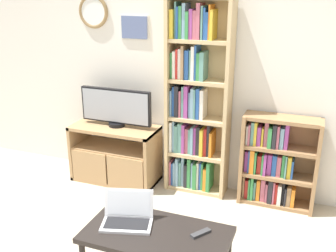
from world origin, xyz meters
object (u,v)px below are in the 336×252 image
Objects in this scene: tv_stand at (115,154)px; coffee_table at (157,238)px; bookshelf_short at (274,163)px; bookshelf_tall at (195,103)px; laptop at (128,215)px; television at (116,107)px; remote_near_laptop at (201,233)px.

tv_stand is 1.75m from coffee_table.
coffee_table is (-0.65, -1.50, -0.05)m from bookshelf_short.
bookshelf_tall reaches higher than bookshelf_short.
coffee_table is 0.28m from laptop.
laptop reaches higher than coffee_table.
tv_stand is at bearing -175.63° from bookshelf_short.
television is at bearing -173.99° from bookshelf_tall.
remote_near_laptop is (1.37, -1.32, -0.41)m from television.
tv_stand is 1.11m from bookshelf_tall.
tv_stand is 0.92× the size of coffee_table.
bookshelf_short is 5.97× the size of remote_near_laptop.
television is 1.64m from laptop.
bookshelf_short is at bearing 66.56° from coffee_table.
bookshelf_tall is (0.87, 0.09, 0.11)m from television.
bookshelf_tall is 1.93× the size of coffee_table.
coffee_table is at bearing -53.02° from television.
television is at bearing 126.98° from coffee_table.
television is 1.83m from coffee_table.
laptop is (0.81, -1.37, -0.37)m from television.
tv_stand reaches higher than coffee_table.
tv_stand is at bearing -109.16° from television.
remote_near_laptop reaches higher than coffee_table.
laptop is at bearing -121.75° from bookshelf_short.
remote_near_laptop is at bearing 16.69° from coffee_table.
bookshelf_short is 1.45m from remote_near_laptop.
bookshelf_tall is 4.76× the size of laptop.
coffee_table is at bearing 51.47° from remote_near_laptop.
television reaches higher than tv_stand.
television is at bearing -9.24° from remote_near_laptop.
coffee_table is 2.46× the size of laptop.
bookshelf_short reaches higher than remote_near_laptop.
laptop reaches higher than tv_stand.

